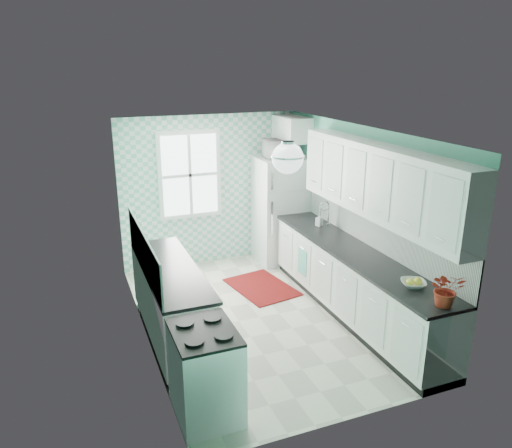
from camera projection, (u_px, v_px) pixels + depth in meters
name	position (u px, v px, depth m)	size (l,w,h in m)	color
floor	(259.00, 318.00, 6.76)	(3.00, 4.40, 0.02)	silver
ceiling	(260.00, 131.00, 5.98)	(3.00, 4.40, 0.02)	white
wall_back	(210.00, 190.00, 8.32)	(3.00, 0.02, 2.50)	#5DC0A1
wall_front	(353.00, 305.00, 4.42)	(3.00, 0.02, 2.50)	#5DC0A1
wall_left	(140.00, 245.00, 5.84)	(0.02, 4.40, 2.50)	#5DC0A1
wall_right	(361.00, 217.00, 6.90)	(0.02, 4.40, 2.50)	#5DC0A1
accent_wall	(211.00, 191.00, 8.30)	(3.00, 0.01, 2.50)	#70C3AC
window	(190.00, 175.00, 8.06)	(1.04, 0.05, 1.44)	white
backsplash_right	(376.00, 230.00, 6.55)	(0.02, 3.60, 0.51)	white
backsplash_left	(144.00, 252.00, 5.80)	(0.02, 2.15, 0.51)	white
upper_cabinets_right	(379.00, 182.00, 6.10)	(0.33, 3.20, 0.90)	white
upper_cabinet_fridge	(292.00, 129.00, 8.13)	(0.40, 0.74, 0.40)	white
ceiling_light	(288.00, 158.00, 5.33)	(0.34, 0.34, 0.35)	silver
base_cabinets_right	(353.00, 285.00, 6.69)	(0.60, 3.60, 0.90)	white
countertop_right	(355.00, 252.00, 6.53)	(0.63, 3.60, 0.04)	black
base_cabinets_left	(171.00, 305.00, 6.14)	(0.60, 2.15, 0.90)	white
countertop_left	(171.00, 270.00, 5.99)	(0.63, 2.15, 0.04)	black
fridge	(280.00, 210.00, 8.48)	(0.78, 0.77, 1.79)	white
stove	(205.00, 371.00, 4.79)	(0.60, 0.75, 0.90)	white
sink	(319.00, 228.00, 7.44)	(0.44, 0.37, 0.53)	silver
rug	(262.00, 287.00, 7.64)	(0.78, 1.11, 0.02)	#830D03
dish_towel	(302.00, 262.00, 7.36)	(0.02, 0.26, 0.39)	#5FAAA8
fruit_bowl	(413.00, 284.00, 5.49)	(0.27, 0.27, 0.07)	white
potted_plant	(447.00, 289.00, 5.01)	(0.34, 0.29, 0.37)	red
soap_bottle	(319.00, 220.00, 7.49)	(0.09, 0.09, 0.19)	#B0BFC9
microwave	(281.00, 148.00, 8.16)	(0.54, 0.37, 0.30)	white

